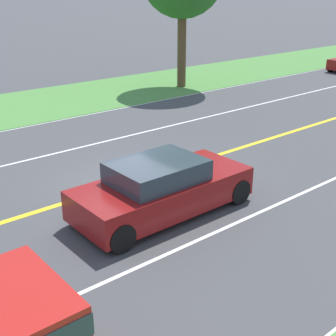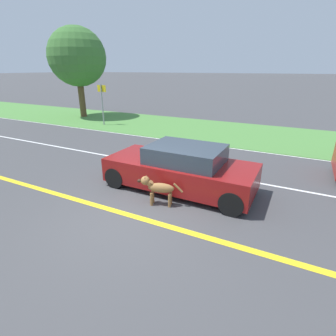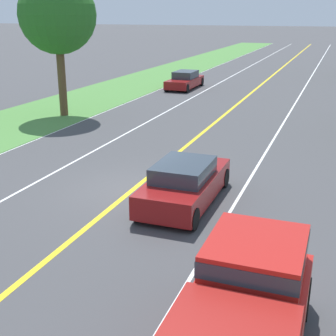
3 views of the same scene
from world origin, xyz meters
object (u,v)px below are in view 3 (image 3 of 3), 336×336
Objects in this scene: ego_car at (185,183)px; roadside_tree_left_near at (57,15)px; dog at (151,182)px; oncoming_car at (185,80)px; pickup_truck at (240,322)px.

ego_car is 0.57× the size of roadside_tree_left_near.
dog is 22.77m from oncoming_car.
pickup_truck is 1.11× the size of oncoming_car.
dog is 0.16× the size of roadside_tree_left_near.
ego_car reaches higher than dog.
ego_car is at bearing 108.33° from oncoming_car.
pickup_truck is at bearing -73.72° from dog.
roadside_tree_left_near is at bearing 117.47° from dog.
dog is at bearing 122.74° from pickup_truck.
pickup_truck reaches higher than oncoming_car.
roadside_tree_left_near is (-13.77, 16.51, 4.61)m from pickup_truck.
oncoming_car is at bearing 74.48° from roadside_tree_left_near.
ego_car reaches higher than oncoming_car.
ego_car is at bearing -43.14° from roadside_tree_left_near.
dog is 0.25× the size of oncoming_car.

